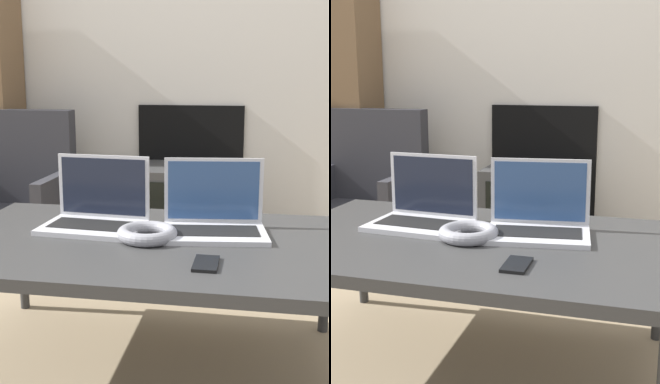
# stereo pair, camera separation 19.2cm
# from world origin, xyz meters

# --- Properties ---
(wall_back) EXTENTS (7.00, 0.08, 2.60)m
(wall_back) POSITION_xyz_m (-0.00, 1.75, 1.29)
(wall_back) COLOR beige
(wall_back) RESTS_ON ground_plane
(table) EXTENTS (1.25, 0.78, 0.43)m
(table) POSITION_xyz_m (0.00, 0.16, 0.40)
(table) COLOR #333333
(table) RESTS_ON ground_plane
(laptop_left) EXTENTS (0.34, 0.25, 0.23)m
(laptop_left) POSITION_xyz_m (-0.20, 0.28, 0.48)
(laptop_left) COLOR silver
(laptop_left) RESTS_ON table
(laptop_right) EXTENTS (0.35, 0.27, 0.23)m
(laptop_right) POSITION_xyz_m (0.19, 0.28, 0.48)
(laptop_right) COLOR silver
(laptop_right) RESTS_ON table
(headphones) EXTENTS (0.19, 0.19, 0.04)m
(headphones) POSITION_xyz_m (-0.00, 0.16, 0.45)
(headphones) COLOR gray
(headphones) RESTS_ON table
(phone) EXTENTS (0.07, 0.12, 0.01)m
(phone) POSITION_xyz_m (0.20, -0.04, 0.43)
(phone) COLOR black
(phone) RESTS_ON table
(tv) EXTENTS (0.52, 0.45, 0.44)m
(tv) POSITION_xyz_m (-0.07, 1.48, 0.22)
(tv) COLOR #383838
(tv) RESTS_ON ground_plane
(armchair) EXTENTS (0.63, 0.53, 0.74)m
(armchair) POSITION_xyz_m (-0.99, 1.30, 0.34)
(armchair) COLOR #2D2D33
(armchair) RESTS_ON ground_plane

